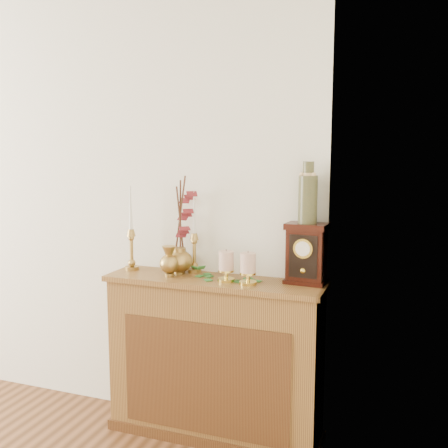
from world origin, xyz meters
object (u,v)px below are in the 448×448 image
at_px(candlestick_left, 131,243).
at_px(ceramic_vase, 308,196).
at_px(bud_vase, 169,262).
at_px(mantel_clock, 306,254).
at_px(candlestick_center, 194,246).
at_px(ginger_jar, 185,229).

height_order(candlestick_left, ceramic_vase, ceramic_vase).
distance_m(bud_vase, mantel_clock, 0.77).
bearing_deg(ceramic_vase, candlestick_center, 178.23).
bearing_deg(ginger_jar, candlestick_left, -170.55).
bearing_deg(candlestick_center, ceramic_vase, -1.77).
relative_size(bud_vase, ginger_jar, 0.31).
xyz_separation_m(ginger_jar, mantel_clock, (0.72, -0.01, -0.10)).
distance_m(mantel_clock, ceramic_vase, 0.31).
distance_m(candlestick_left, ginger_jar, 0.34).
relative_size(candlestick_left, bud_vase, 2.88).
relative_size(bud_vase, ceramic_vase, 0.54).
height_order(candlestick_center, bud_vase, candlestick_center).
bearing_deg(bud_vase, ginger_jar, 72.92).
bearing_deg(candlestick_left, ginger_jar, 9.45).
relative_size(ginger_jar, mantel_clock, 1.75).
bearing_deg(candlestick_left, candlestick_center, 10.43).
height_order(candlestick_center, mantel_clock, candlestick_center).
relative_size(candlestick_center, bud_vase, 2.72).
distance_m(candlestick_left, ceramic_vase, 1.08).
xyz_separation_m(candlestick_left, ceramic_vase, (1.04, 0.05, 0.31)).
height_order(candlestick_center, ceramic_vase, ceramic_vase).
height_order(candlestick_center, ginger_jar, ginger_jar).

